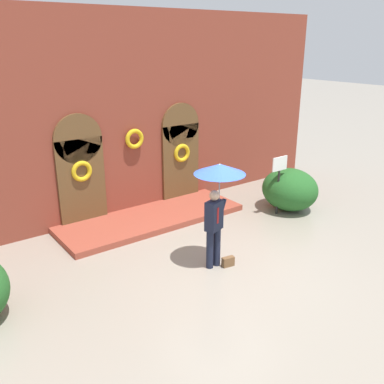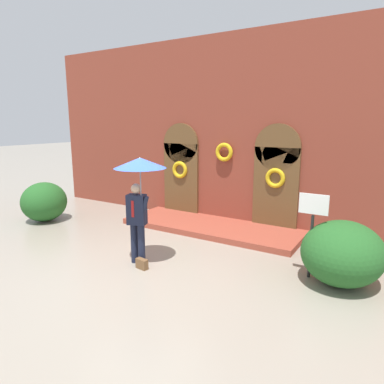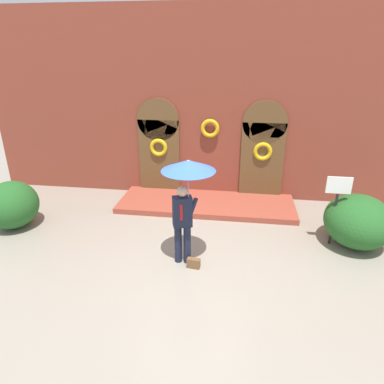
{
  "view_description": "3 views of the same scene",
  "coord_description": "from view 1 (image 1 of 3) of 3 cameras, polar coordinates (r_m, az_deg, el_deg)",
  "views": [
    {
      "loc": [
        -5.62,
        -6.47,
        4.8
      ],
      "look_at": [
        0.04,
        1.21,
        1.39
      ],
      "focal_mm": 40.0,
      "sensor_mm": 36.0,
      "label": 1
    },
    {
      "loc": [
        4.56,
        -5.4,
        3.09
      ],
      "look_at": [
        0.13,
        1.79,
        1.35
      ],
      "focal_mm": 32.0,
      "sensor_mm": 36.0,
      "label": 2
    },
    {
      "loc": [
        0.9,
        -6.29,
        4.35
      ],
      "look_at": [
        -0.24,
        1.74,
        0.99
      ],
      "focal_mm": 32.0,
      "sensor_mm": 36.0,
      "label": 3
    }
  ],
  "objects": [
    {
      "name": "building_facade",
      "position": [
        12.2,
        -8.49,
        9.47
      ],
      "size": [
        14.0,
        2.3,
        5.6
      ],
      "color": "brown",
      "rests_on": "ground"
    },
    {
      "name": "person_with_umbrella",
      "position": [
        9.03,
        3.51,
        1.0
      ],
      "size": [
        1.1,
        1.1,
        2.36
      ],
      "color": "#191E33",
      "rests_on": "ground"
    },
    {
      "name": "ground_plane",
      "position": [
        9.82,
        4.06,
        -9.61
      ],
      "size": [
        80.0,
        80.0,
        0.0
      ],
      "primitive_type": "plane",
      "color": "gray"
    },
    {
      "name": "handbag",
      "position": [
        9.72,
        4.83,
        -9.24
      ],
      "size": [
        0.29,
        0.16,
        0.22
      ],
      "primitive_type": "cube",
      "rotation": [
        0.0,
        0.0,
        -0.15
      ],
      "color": "brown",
      "rests_on": "ground"
    },
    {
      "name": "sign_post",
      "position": [
        12.33,
        11.52,
        2.13
      ],
      "size": [
        0.56,
        0.06,
        1.72
      ],
      "color": "black",
      "rests_on": "ground"
    },
    {
      "name": "shrub_right",
      "position": [
        12.95,
        12.9,
        0.34
      ],
      "size": [
        1.54,
        1.7,
        1.23
      ],
      "primitive_type": "ellipsoid",
      "color": "#235B23",
      "rests_on": "ground"
    }
  ]
}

